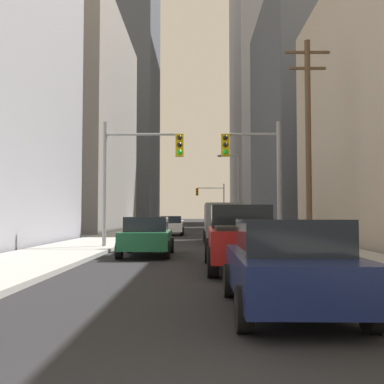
# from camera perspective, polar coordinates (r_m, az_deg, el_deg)

# --- Properties ---
(sidewalk_left) EXTENTS (3.68, 160.00, 0.15)m
(sidewalk_left) POSITION_cam_1_polar(r_m,az_deg,el_deg) (52.85, -5.50, -4.56)
(sidewalk_left) COLOR #9E9E99
(sidewalk_left) RESTS_ON ground
(sidewalk_right) EXTENTS (3.68, 160.00, 0.15)m
(sidewalk_right) POSITION_cam_1_polar(r_m,az_deg,el_deg) (52.81, 6.12, -4.56)
(sidewalk_right) COLOR #9E9E99
(sidewalk_right) RESTS_ON ground
(pickup_truck_red) EXTENTS (2.20, 5.43, 1.90)m
(pickup_truck_red) POSITION_cam_1_polar(r_m,az_deg,el_deg) (13.57, 6.41, -5.66)
(pickup_truck_red) COLOR maroon
(pickup_truck_red) RESTS_ON ground
(cargo_van_grey) EXTENTS (2.16, 5.22, 2.26)m
(cargo_van_grey) POSITION_cam_1_polar(r_m,az_deg,el_deg) (26.69, 3.80, -3.56)
(cargo_van_grey) COLOR slate
(cargo_van_grey) RESTS_ON ground
(sedan_navy) EXTENTS (1.95, 4.22, 1.52)m
(sedan_navy) POSITION_cam_1_polar(r_m,az_deg,el_deg) (7.70, 11.98, -8.92)
(sedan_navy) COLOR #141E4C
(sedan_navy) RESTS_ON ground
(sedan_green) EXTENTS (1.95, 4.23, 1.52)m
(sedan_green) POSITION_cam_1_polar(r_m,az_deg,el_deg) (17.87, -5.66, -5.53)
(sedan_green) COLOR #195938
(sedan_green) RESTS_ON ground
(sedan_white) EXTENTS (1.95, 4.22, 1.52)m
(sedan_white) POSITION_cam_1_polar(r_m,az_deg,el_deg) (36.12, -2.61, -4.22)
(sedan_white) COLOR white
(sedan_white) RESTS_ON ground
(traffic_signal_near_left) EXTENTS (3.80, 0.44, 6.00)m
(traffic_signal_near_left) POSITION_cam_1_polar(r_m,az_deg,el_deg) (21.54, -6.65, 3.64)
(traffic_signal_near_left) COLOR gray
(traffic_signal_near_left) RESTS_ON ground
(traffic_signal_near_right) EXTENTS (2.78, 0.44, 6.00)m
(traffic_signal_near_right) POSITION_cam_1_polar(r_m,az_deg,el_deg) (21.54, 7.81, 3.51)
(traffic_signal_near_right) COLOR gray
(traffic_signal_near_right) RESTS_ON ground
(traffic_signal_far_right) EXTENTS (4.04, 0.44, 6.00)m
(traffic_signal_far_right) POSITION_cam_1_polar(r_m,az_deg,el_deg) (63.63, 2.47, -0.71)
(traffic_signal_far_right) COLOR gray
(traffic_signal_far_right) RESTS_ON ground
(utility_pole_right) EXTENTS (2.20, 0.28, 10.21)m
(utility_pole_right) POSITION_cam_1_polar(r_m,az_deg,el_deg) (23.05, 14.38, 6.65)
(utility_pole_right) COLOR brown
(utility_pole_right) RESTS_ON ground
(street_lamp_right) EXTENTS (2.07, 0.32, 7.50)m
(street_lamp_right) POSITION_cam_1_polar(r_m,az_deg,el_deg) (43.04, 5.42, 0.97)
(street_lamp_right) COLOR gray
(street_lamp_right) RESTS_ON ground
(building_left_mid_office) EXTENTS (22.21, 23.76, 23.26)m
(building_left_mid_office) POSITION_cam_1_polar(r_m,az_deg,el_deg) (54.04, -20.56, 7.97)
(building_left_mid_office) COLOR gray
(building_left_mid_office) RESTS_ON ground
(building_left_far_tower) EXTENTS (17.60, 21.98, 50.40)m
(building_left_far_tower) POSITION_cam_1_polar(r_m,az_deg,el_deg) (94.37, -10.01, 11.60)
(building_left_far_tower) COLOR #4C515B
(building_left_far_tower) RESTS_ON ground
(building_right_mid_block) EXTENTS (22.20, 22.48, 25.38)m
(building_right_mid_block) POSITION_cam_1_polar(r_m,az_deg,el_deg) (54.99, 20.50, 8.91)
(building_right_mid_block) COLOR #4C515B
(building_right_mid_block) RESTS_ON ground
(building_right_far_highrise) EXTENTS (23.11, 29.49, 60.37)m
(building_right_far_highrise) POSITION_cam_1_polar(r_m,az_deg,el_deg) (101.95, 12.02, 13.42)
(building_right_far_highrise) COLOR #93939E
(building_right_far_highrise) RESTS_ON ground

